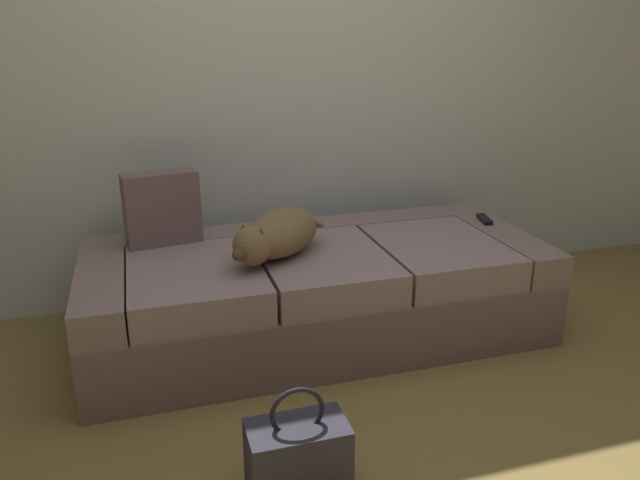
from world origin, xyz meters
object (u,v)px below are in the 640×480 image
at_px(throw_pillow, 162,208).
at_px(dog_tan, 277,235).
at_px(couch, 317,291).
at_px(handbag, 298,456).
at_px(tv_remote, 484,219).

bearing_deg(throw_pillow, dog_tan, -35.70).
xyz_separation_m(couch, handbag, (-0.36, -1.01, -0.10)).
distance_m(tv_remote, throw_pillow, 1.64).
bearing_deg(dog_tan, handbag, -99.52).
relative_size(couch, tv_remote, 14.15).
xyz_separation_m(tv_remote, handbag, (-1.32, -1.13, -0.33)).
distance_m(tv_remote, handbag, 1.77).
xyz_separation_m(tv_remote, throw_pillow, (-1.63, 0.14, 0.16)).
distance_m(throw_pillow, handbag, 1.39).
relative_size(couch, handbag, 5.61).
distance_m(couch, throw_pillow, 0.82).
distance_m(couch, dog_tan, 0.40).
bearing_deg(handbag, couch, 70.19).
relative_size(tv_remote, handbag, 0.40).
height_order(tv_remote, throw_pillow, throw_pillow).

